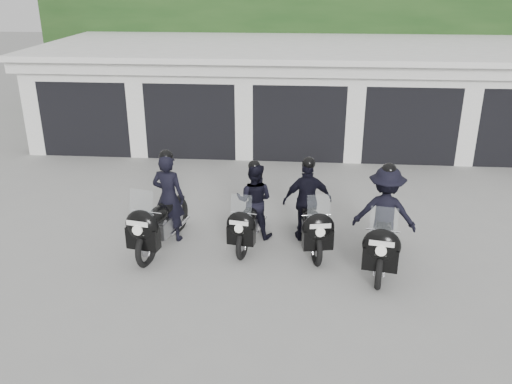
# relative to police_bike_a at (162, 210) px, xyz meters

# --- Properties ---
(ground) EXTENTS (80.00, 80.00, 0.00)m
(ground) POSITION_rel_police_bike_a_xyz_m (2.60, -0.05, -0.78)
(ground) COLOR gray
(ground) RESTS_ON ground
(garage_block) EXTENTS (16.40, 6.80, 2.96)m
(garage_block) POSITION_rel_police_bike_a_xyz_m (2.60, 8.01, 0.65)
(garage_block) COLOR white
(garage_block) RESTS_ON ground
(background_vegetation) EXTENTS (20.00, 3.90, 5.80)m
(background_vegetation) POSITION_rel_police_bike_a_xyz_m (2.97, 12.87, 1.99)
(background_vegetation) COLOR #173513
(background_vegetation) RESTS_ON ground
(police_bike_a) EXTENTS (0.95, 2.23, 1.96)m
(police_bike_a) POSITION_rel_police_bike_a_xyz_m (0.00, 0.00, 0.00)
(police_bike_a) COLOR black
(police_bike_a) RESTS_ON ground
(police_bike_b) EXTENTS (0.90, 1.94, 1.70)m
(police_bike_b) POSITION_rel_police_bike_a_xyz_m (1.72, 0.41, -0.06)
(police_bike_b) COLOR black
(police_bike_b) RESTS_ON ground
(police_bike_c) EXTENTS (1.08, 2.07, 1.82)m
(police_bike_c) POSITION_rel_police_bike_a_xyz_m (2.85, 0.35, -0.01)
(police_bike_c) COLOR black
(police_bike_c) RESTS_ON ground
(police_bike_d) EXTENTS (1.26, 2.23, 1.95)m
(police_bike_d) POSITION_rel_police_bike_a_xyz_m (4.22, -0.28, 0.05)
(police_bike_d) COLOR black
(police_bike_d) RESTS_ON ground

